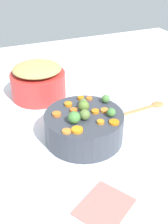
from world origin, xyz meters
The scene contains 23 objects.
tabletop centered at (0.00, 0.00, 0.01)m, with size 2.40×2.40×0.02m, color silver.
serving_bowl_carrots centered at (-0.01, -0.02, 0.07)m, with size 0.29×0.29×0.11m, color #383C45.
metal_pot centered at (0.05, -0.41, 0.08)m, with size 0.25×0.25×0.12m, color red.
stuffing_mound centered at (0.05, -0.41, 0.16)m, with size 0.22×0.22×0.04m, color tan.
carrot_slice_0 centered at (0.02, -0.10, 0.13)m, with size 0.03×0.03×0.01m, color orange.
carrot_slice_1 centered at (0.05, 0.06, 0.13)m, with size 0.04×0.04×0.01m, color orange.
carrot_slice_2 centered at (0.02, -0.05, 0.13)m, with size 0.03×0.03×0.01m, color orange.
carrot_slice_3 centered at (-0.07, -0.12, 0.13)m, with size 0.02×0.02×0.01m, color orange.
carrot_slice_4 centered at (-0.05, -0.02, 0.13)m, with size 0.03×0.03×0.01m, color orange.
carrot_slice_5 centered at (-0.09, -0.01, 0.13)m, with size 0.03×0.03×0.01m, color orange.
carrot_slice_6 centered at (-0.04, 0.05, 0.13)m, with size 0.02×0.02×0.01m, color orange.
carrot_slice_7 centered at (-0.04, -0.13, 0.13)m, with size 0.02×0.02×0.01m, color orange.
carrot_slice_8 centered at (0.08, -0.06, 0.13)m, with size 0.03×0.03×0.01m, color orange.
carrot_slice_9 centered at (-0.08, 0.07, 0.13)m, with size 0.03×0.03×0.01m, color orange.
carrot_slice_10 centered at (0.08, 0.05, 0.13)m, with size 0.03×0.03×0.01m, color orange.
brussels_sprout_0 centered at (-0.03, -0.08, 0.14)m, with size 0.03×0.03×0.03m, color #5A713F.
brussels_sprout_1 centered at (0.04, 0.01, 0.15)m, with size 0.04×0.04×0.04m, color #45813B.
brussels_sprout_2 centered at (0.00, 0.01, 0.15)m, with size 0.04×0.04×0.04m, color #5C7439.
brussels_sprout_3 centered at (-0.12, -0.07, 0.14)m, with size 0.03×0.03×0.03m, color #497C3B.
brussels_sprout_4 centered at (-0.02, -0.05, 0.15)m, with size 0.04×0.04×0.04m, color #5A782E.
brussels_sprout_5 centered at (-0.09, 0.03, 0.14)m, with size 0.03×0.03×0.03m, color #437A3A.
wooden_spoon centered at (-0.36, -0.12, 0.03)m, with size 0.28×0.05×0.01m.
dish_towel centered at (0.06, 0.29, 0.02)m, with size 0.15×0.12×0.01m, color #AD6B63.
Camera 1 is at (0.32, 0.76, 0.66)m, focal length 45.19 mm.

